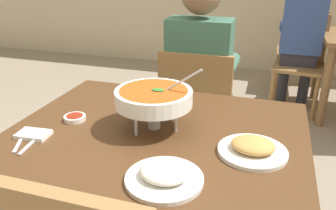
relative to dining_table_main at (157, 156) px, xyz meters
The scene contains 13 objects.
dining_table_main is the anchor object (origin of this frame).
chair_diner_main 0.76m from the dining_table_main, 90.00° to the left, with size 0.44×0.44×0.90m.
diner_main 0.79m from the dining_table_main, 90.00° to the left, with size 0.40×0.45×1.31m.
curry_bowl 0.24m from the dining_table_main, 126.43° to the left, with size 0.33×0.30×0.26m.
rice_plate 0.35m from the dining_table_main, 66.69° to the right, with size 0.24×0.24×0.06m.
appetizer_plate 0.40m from the dining_table_main, ahead, with size 0.24×0.24×0.06m.
sauce_dish 0.38m from the dining_table_main, behind, with size 0.09×0.09×0.02m.
napkin_folded 0.48m from the dining_table_main, 157.35° to the right, with size 0.12×0.08×0.02m, color white.
fork_utensil 0.52m from the dining_table_main, 153.00° to the right, with size 0.01×0.17×0.01m, color silver.
spoon_utensil 0.48m from the dining_table_main, 150.19° to the right, with size 0.01×0.17×0.01m, color silver.
chair_bg_middle 2.38m from the dining_table_main, 74.10° to the left, with size 0.49×0.49×0.90m.
chair_bg_right 2.88m from the dining_table_main, 74.89° to the left, with size 0.45×0.45×0.90m.
patron_bg_middle 2.33m from the dining_table_main, 74.40° to the left, with size 0.40×0.45×1.31m.
Camera 1 is at (0.40, -1.12, 1.37)m, focal length 36.64 mm.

